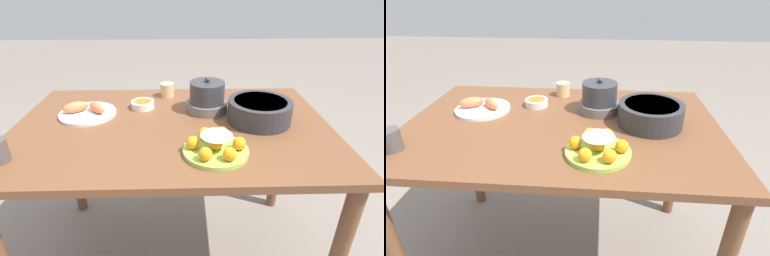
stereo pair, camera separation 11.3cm
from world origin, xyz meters
The scene contains 8 objects.
ground_plane centered at (0.00, 0.00, 0.00)m, with size 12.00×12.00×0.00m, color slate.
dining_table centered at (0.00, 0.00, 0.67)m, with size 1.31×0.85×0.78m.
cake_plate centered at (0.16, -0.23, 0.81)m, with size 0.23×0.23×0.08m.
serving_bowl centered at (0.37, 0.02, 0.83)m, with size 0.27×0.27×0.09m.
sauce_bowl centered at (-0.14, 0.18, 0.80)m, with size 0.11×0.11×0.03m.
seafood_platter centered at (-0.38, 0.10, 0.80)m, with size 0.25×0.25×0.06m.
cup_far centered at (-0.03, 0.32, 0.81)m, with size 0.07×0.07×0.07m.
warming_pot centered at (0.15, 0.14, 0.84)m, with size 0.18×0.18×0.16m.
Camera 1 is at (0.05, -1.12, 1.34)m, focal length 28.00 mm.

